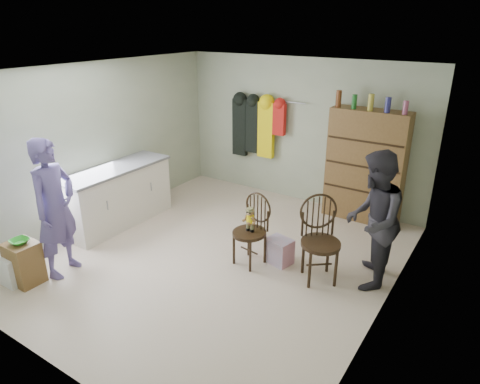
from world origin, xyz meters
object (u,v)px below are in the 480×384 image
Objects in this scene: chair_far at (320,236)px; dresser at (365,166)px; chair_front at (252,225)px; counter at (117,195)px.

dresser is (-0.12, 2.01, 0.32)m from chair_far.
counter is at bearing -167.75° from chair_front.
counter is 2.43m from chair_front.
dresser is at bearing 79.32° from chair_front.
counter is 3.33m from chair_far.
counter is 1.70× the size of chair_far.
dresser reaches higher than counter.
counter is 1.90× the size of chair_front.
chair_front is at bearing 150.55° from chair_far.
chair_front is 0.47× the size of dresser.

